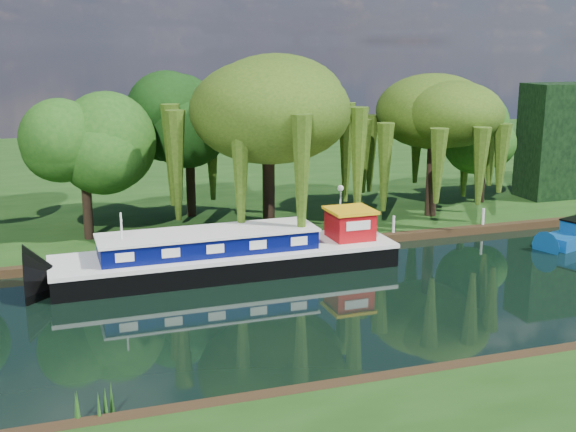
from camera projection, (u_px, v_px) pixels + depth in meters
name	position (u px, v px, depth m)	size (l,w,h in m)	color
ground	(416.00, 291.00, 33.39)	(120.00, 120.00, 0.00)	black
far_bank	(235.00, 168.00, 64.71)	(120.00, 52.00, 0.45)	#15360E
dutch_barge	(231.00, 255.00, 35.98)	(17.20, 4.11, 3.62)	black
red_dinghy	(150.00, 283.00, 34.51)	(2.55, 3.57, 0.74)	#9A0B10
willow_left	(268.00, 111.00, 40.42)	(8.06, 8.06, 9.66)	black
willow_right	(434.00, 124.00, 44.78)	(6.57, 6.57, 8.00)	black
tree_far_left	(83.00, 144.00, 39.42)	(4.87, 4.87, 7.84)	black
tree_far_mid	(189.00, 126.00, 44.63)	(5.07, 5.07, 8.30)	black
tree_far_right	(484.00, 138.00, 48.91)	(3.92, 3.92, 6.41)	black
conifer_hedge	(564.00, 140.00, 51.04)	(6.00, 3.00, 8.00)	black
lamppost	(340.00, 195.00, 42.66)	(0.36, 0.36, 2.56)	silver
mooring_posts	(338.00, 229.00, 40.77)	(19.16, 0.16, 1.00)	silver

